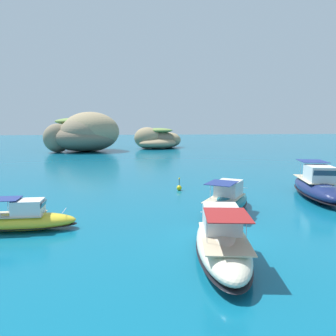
{
  "coord_description": "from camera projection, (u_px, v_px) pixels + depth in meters",
  "views": [
    {
      "loc": [
        -6.08,
        -19.83,
        7.29
      ],
      "look_at": [
        -1.4,
        16.71,
        2.28
      ],
      "focal_mm": 34.85,
      "sensor_mm": 36.0,
      "label": 1
    }
  ],
  "objects": [
    {
      "name": "ground_plane",
      "position": [
        222.0,
        236.0,
        21.24
      ],
      "size": [
        400.0,
        400.0,
        0.0
      ],
      "primitive_type": "plane",
      "color": "#0C5B7A"
    },
    {
      "name": "motorboat_teal",
      "position": [
        227.0,
        202.0,
        26.8
      ],
      "size": [
        7.17,
        8.8,
        2.77
      ],
      "color": "#19727A",
      "rests_on": "ground"
    },
    {
      "name": "motorboat_cream",
      "position": [
        222.0,
        242.0,
        17.72
      ],
      "size": [
        4.26,
        9.61,
        2.91
      ],
      "color": "beige",
      "rests_on": "ground"
    },
    {
      "name": "islet_large",
      "position": [
        86.0,
        133.0,
        86.78
      ],
      "size": [
        23.39,
        21.65,
        10.42
      ],
      "color": "#756651",
      "rests_on": "ground"
    },
    {
      "name": "motorboat_navy",
      "position": [
        317.0,
        187.0,
        32.3
      ],
      "size": [
        5.94,
        11.51,
        3.45
      ],
      "color": "navy",
      "rests_on": "ground"
    },
    {
      "name": "islet_small",
      "position": [
        157.0,
        139.0,
        97.72
      ],
      "size": [
        17.16,
        17.66,
        6.29
      ],
      "color": "#9E8966",
      "rests_on": "ground"
    },
    {
      "name": "motorboat_yellow",
      "position": [
        24.0,
        220.0,
        22.45
      ],
      "size": [
        7.2,
        2.19,
        2.26
      ],
      "color": "yellow",
      "rests_on": "ground"
    },
    {
      "name": "channel_buoy",
      "position": [
        179.0,
        187.0,
        35.88
      ],
      "size": [
        0.56,
        0.56,
        1.48
      ],
      "color": "yellow",
      "rests_on": "ground"
    }
  ]
}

